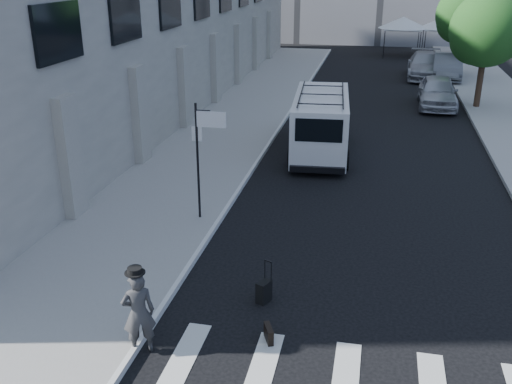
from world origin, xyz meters
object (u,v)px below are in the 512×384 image
at_px(suitcase, 264,291).
at_px(parked_car_c, 426,65).
at_px(briefcase, 269,334).
at_px(parked_car_a, 438,92).
at_px(businessman, 139,313).
at_px(cargo_van, 321,123).
at_px(parked_car_b, 447,67).

xyz_separation_m(suitcase, parked_car_c, (5.27, 29.37, 0.57)).
bearing_deg(parked_car_c, briefcase, -97.03).
distance_m(briefcase, parked_car_c, 31.19).
bearing_deg(parked_car_a, businessman, -106.46).
bearing_deg(parked_car_a, cargo_van, -118.43).
relative_size(suitcase, parked_car_b, 0.19).
relative_size(cargo_van, parked_car_b, 1.27).
height_order(businessman, parked_car_a, businessman).
relative_size(briefcase, cargo_van, 0.07).
bearing_deg(parked_car_a, parked_car_b, 82.77).
distance_m(suitcase, parked_car_b, 29.78).
bearing_deg(parked_car_c, parked_car_b, -12.22).
height_order(briefcase, cargo_van, cargo_van).
height_order(businessman, cargo_van, cargo_van).
xyz_separation_m(cargo_van, parked_car_c, (5.22, 17.90, -0.40)).
bearing_deg(briefcase, parked_car_a, 53.48).
relative_size(suitcase, cargo_van, 0.15).
bearing_deg(parked_car_c, cargo_van, -104.28).
bearing_deg(businessman, parked_car_b, -134.94).
distance_m(businessman, suitcase, 3.14).
relative_size(briefcase, parked_car_c, 0.08).
distance_m(cargo_van, parked_car_c, 18.65).
bearing_deg(parked_car_a, suitcase, -103.09).
bearing_deg(businessman, suitcase, -161.45).
bearing_deg(parked_car_c, suitcase, -98.19).
xyz_separation_m(businessman, briefcase, (2.45, 0.86, -0.73)).
relative_size(suitcase, parked_car_a, 0.21).
xyz_separation_m(businessman, parked_car_a, (7.44, 23.04, -0.07)).
height_order(suitcase, cargo_van, cargo_van).
bearing_deg(businessman, parked_car_a, -137.31).
height_order(suitcase, parked_car_c, parked_car_c).
xyz_separation_m(businessman, cargo_van, (2.11, 13.76, 0.35)).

